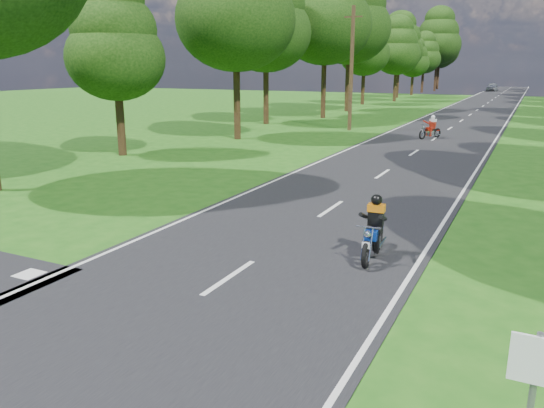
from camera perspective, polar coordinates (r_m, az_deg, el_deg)
The scene contains 9 objects.
ground at distance 9.47m, azimuth -10.97°, elevation -12.00°, with size 160.00×160.00×0.00m, color #1E5413.
main_road at distance 57.06m, azimuth 21.21°, elevation 9.40°, with size 7.00×140.00×0.02m, color black.
road_markings at distance 55.21m, azimuth 20.87°, elevation 9.30°, with size 7.40×140.00×0.01m.
treeline at distance 66.96m, azimuth 24.03°, elevation 16.85°, with size 40.00×115.35×14.78m.
telegraph_pole at distance 36.45m, azimuth 8.54°, elevation 14.23°, with size 1.20×0.26×8.00m.
road_sign at distance 5.46m, azimuth 26.12°, elevation -18.52°, with size 0.45×0.07×2.00m.
rider_near_blue at distance 12.02m, azimuth 10.88°, elevation -2.43°, with size 0.57×1.70×1.42m, color #0E329C, non-canonical shape.
rider_far_red at distance 33.20m, azimuth 16.67°, elevation 7.95°, with size 0.55×1.66×1.38m, color #9B150B, non-canonical shape.
distant_car at distance 102.84m, azimuth 22.62°, elevation 11.56°, with size 1.72×4.28×1.46m, color #AFB1B6.
Camera 1 is at (5.25, -6.67, 4.19)m, focal length 35.00 mm.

